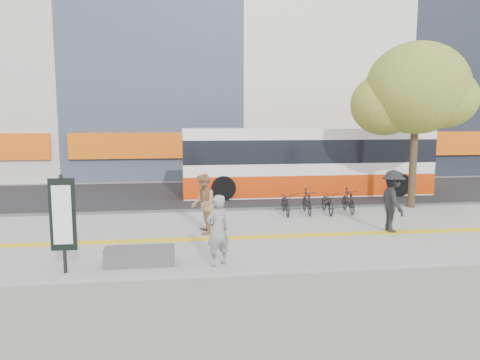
{
  "coord_description": "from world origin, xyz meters",
  "views": [
    {
      "loc": [
        -1.68,
        -11.83,
        3.49
      ],
      "look_at": [
        0.18,
        2.0,
        1.62
      ],
      "focal_mm": 34.66,
      "sensor_mm": 36.0,
      "label": 1
    }
  ],
  "objects": [
    {
      "name": "seated_woman",
      "position": [
        -0.8,
        -1.4,
        0.91
      ],
      "size": [
        0.72,
        0.64,
        1.67
      ],
      "primitive_type": "imported",
      "rotation": [
        0.0,
        0.0,
        3.65
      ],
      "color": "black",
      "rests_on": "sidewalk"
    },
    {
      "name": "curb",
      "position": [
        0.0,
        5.0,
        0.07
      ],
      "size": [
        40.0,
        0.25,
        0.14
      ],
      "primitive_type": "cube",
      "color": "#3C3C3E",
      "rests_on": "ground"
    },
    {
      "name": "street",
      "position": [
        0.0,
        9.0,
        0.03
      ],
      "size": [
        40.0,
        8.0,
        0.06
      ],
      "primitive_type": "cube",
      "color": "black",
      "rests_on": "ground"
    },
    {
      "name": "pedestrian_tan",
      "position": [
        -0.97,
        1.66,
        0.97
      ],
      "size": [
        0.69,
        0.88,
        1.78
      ],
      "primitive_type": "imported",
      "rotation": [
        0.0,
        0.0,
        -1.55
      ],
      "color": "#996945",
      "rests_on": "sidewalk"
    },
    {
      "name": "bus",
      "position": [
        4.09,
        8.5,
        1.46
      ],
      "size": [
        11.17,
        2.65,
        2.97
      ],
      "color": "silver",
      "rests_on": "street"
    },
    {
      "name": "ground",
      "position": [
        0.0,
        0.0,
        0.0
      ],
      "size": [
        120.0,
        120.0,
        0.0
      ],
      "primitive_type": "plane",
      "color": "slate",
      "rests_on": "ground"
    },
    {
      "name": "tactile_strip",
      "position": [
        0.0,
        1.0,
        0.09
      ],
      "size": [
        40.0,
        0.45,
        0.01
      ],
      "primitive_type": "cube",
      "color": "gold",
      "rests_on": "sidewalk"
    },
    {
      "name": "bicycle_row",
      "position": [
        3.22,
        4.0,
        0.5
      ],
      "size": [
        2.89,
        1.56,
        0.89
      ],
      "color": "black",
      "rests_on": "sidewalk"
    },
    {
      "name": "sidewalk",
      "position": [
        0.0,
        1.5,
        0.04
      ],
      "size": [
        40.0,
        7.0,
        0.08
      ],
      "primitive_type": "cube",
      "color": "gray",
      "rests_on": "ground"
    },
    {
      "name": "street_tree",
      "position": [
        7.18,
        4.82,
        4.51
      ],
      "size": [
        4.4,
        3.8,
        6.31
      ],
      "color": "#322016",
      "rests_on": "sidewalk"
    },
    {
      "name": "pedestrian_dark",
      "position": [
        4.69,
        1.12,
        1.02
      ],
      "size": [
        0.75,
        1.24,
        1.87
      ],
      "primitive_type": "imported",
      "rotation": [
        0.0,
        0.0,
        1.52
      ],
      "color": "black",
      "rests_on": "sidewalk"
    },
    {
      "name": "signboard",
      "position": [
        -4.2,
        -1.51,
        1.37
      ],
      "size": [
        0.55,
        0.1,
        2.2
      ],
      "color": "black",
      "rests_on": "sidewalk"
    },
    {
      "name": "bench",
      "position": [
        -2.6,
        -1.2,
        0.3
      ],
      "size": [
        1.6,
        0.45,
        0.45
      ],
      "primitive_type": "cube",
      "color": "#3C3C3E",
      "rests_on": "sidewalk"
    }
  ]
}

